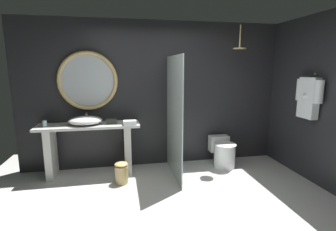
# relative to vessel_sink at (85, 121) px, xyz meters

# --- Properties ---
(ground_plane) EXTENTS (5.76, 5.76, 0.00)m
(ground_plane) POSITION_rel_vessel_sink_xyz_m (1.23, -1.58, -0.94)
(ground_plane) COLOR silver
(back_wall_panel) EXTENTS (4.80, 0.10, 2.60)m
(back_wall_panel) POSITION_rel_vessel_sink_xyz_m (1.23, 0.32, 0.36)
(back_wall_panel) COLOR #232326
(back_wall_panel) RESTS_ON ground_plane
(side_wall_right) EXTENTS (0.10, 2.47, 2.60)m
(side_wall_right) POSITION_rel_vessel_sink_xyz_m (3.58, -0.82, 0.36)
(side_wall_right) COLOR #232326
(side_wall_right) RESTS_ON ground_plane
(vanity_counter) EXTENTS (1.65, 0.49, 0.87)m
(vanity_counter) POSITION_rel_vessel_sink_xyz_m (0.05, 0.00, -0.39)
(vanity_counter) COLOR silver
(vanity_counter) RESTS_ON ground_plane
(vessel_sink) EXTENTS (0.54, 0.44, 0.16)m
(vessel_sink) POSITION_rel_vessel_sink_xyz_m (0.00, 0.00, 0.00)
(vessel_sink) COLOR white
(vessel_sink) RESTS_ON vanity_counter
(tumbler_cup) EXTENTS (0.07, 0.07, 0.10)m
(tumbler_cup) POSITION_rel_vessel_sink_xyz_m (-0.62, -0.04, -0.02)
(tumbler_cup) COLOR silver
(tumbler_cup) RESTS_ON vanity_counter
(tissue_box) EXTENTS (0.16, 0.11, 0.08)m
(tissue_box) POSITION_rel_vessel_sink_xyz_m (0.42, -0.00, -0.03)
(tissue_box) COLOR #282D28
(tissue_box) RESTS_ON vanity_counter
(round_wall_mirror) EXTENTS (0.99, 0.07, 0.99)m
(round_wall_mirror) POSITION_rel_vessel_sink_xyz_m (0.05, 0.23, 0.63)
(round_wall_mirror) COLOR tan
(shower_glass_panel) EXTENTS (0.02, 1.14, 1.98)m
(shower_glass_panel) POSITION_rel_vessel_sink_xyz_m (1.43, -0.30, 0.05)
(shower_glass_panel) COLOR silver
(shower_glass_panel) RESTS_ON ground_plane
(rain_shower_head) EXTENTS (0.23, 0.23, 0.40)m
(rain_shower_head) POSITION_rel_vessel_sink_xyz_m (2.61, -0.11, 1.21)
(rain_shower_head) COLOR tan
(hanging_bathrobe) EXTENTS (0.20, 0.51, 0.70)m
(hanging_bathrobe) POSITION_rel_vessel_sink_xyz_m (3.43, -0.84, 0.43)
(hanging_bathrobe) COLOR tan
(toilet) EXTENTS (0.40, 0.60, 0.52)m
(toilet) POSITION_rel_vessel_sink_xyz_m (2.40, -0.09, -0.68)
(toilet) COLOR white
(toilet) RESTS_ON ground_plane
(waste_bin) EXTENTS (0.21, 0.21, 0.34)m
(waste_bin) POSITION_rel_vessel_sink_xyz_m (0.55, -0.46, -0.76)
(waste_bin) COLOR tan
(waste_bin) RESTS_ON ground_plane
(folded_hand_towel) EXTENTS (0.22, 0.16, 0.07)m
(folded_hand_towel) POSITION_rel_vessel_sink_xyz_m (0.71, -0.14, -0.03)
(folded_hand_towel) COLOR white
(folded_hand_towel) RESTS_ON vanity_counter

